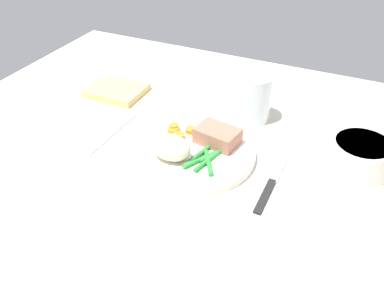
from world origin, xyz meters
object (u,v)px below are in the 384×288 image
object	(u,v)px
fork	(112,133)
water_glass	(252,101)
meat_portion	(216,135)
napkin	(116,90)
salad_bowl	(361,154)
knife	(274,178)
dinner_plate	(192,152)

from	to	relation	value
fork	water_glass	bearing A→B (deg)	38.95
meat_portion	napkin	xyz separation A→B (cm)	(-29.80, 11.04, -2.37)
meat_portion	napkin	world-z (taller)	meat_portion
fork	water_glass	world-z (taller)	water_glass
salad_bowl	napkin	size ratio (longest dim) A/B	0.90
napkin	fork	bearing A→B (deg)	-59.59
knife	salad_bowl	bearing A→B (deg)	40.30
napkin	meat_portion	bearing A→B (deg)	-20.33
salad_bowl	napkin	distance (cm)	55.77
water_glass	knife	bearing A→B (deg)	-60.21
salad_bowl	knife	bearing A→B (deg)	-143.30
meat_portion	fork	distance (cm)	21.55
water_glass	dinner_plate	bearing A→B (deg)	-108.28
knife	water_glass	world-z (taller)	water_glass
salad_bowl	fork	bearing A→B (deg)	-168.38
napkin	salad_bowl	bearing A→B (deg)	-5.64
knife	salad_bowl	world-z (taller)	salad_bowl
dinner_plate	knife	world-z (taller)	dinner_plate
dinner_plate	fork	distance (cm)	17.75
meat_portion	napkin	bearing A→B (deg)	159.67
knife	napkin	world-z (taller)	napkin
dinner_plate	knife	bearing A→B (deg)	-1.02
meat_portion	water_glass	world-z (taller)	water_glass
water_glass	napkin	bearing A→B (deg)	-175.21
meat_portion	knife	world-z (taller)	meat_portion
meat_portion	knife	size ratio (longest dim) A/B	0.38
dinner_plate	knife	distance (cm)	15.99
dinner_plate	meat_portion	world-z (taller)	meat_portion
knife	salad_bowl	size ratio (longest dim) A/B	1.79
meat_portion	dinner_plate	bearing A→B (deg)	-130.60
fork	water_glass	xyz separation A→B (cm)	(23.52, 17.77, 4.05)
dinner_plate	salad_bowl	size ratio (longest dim) A/B	2.09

